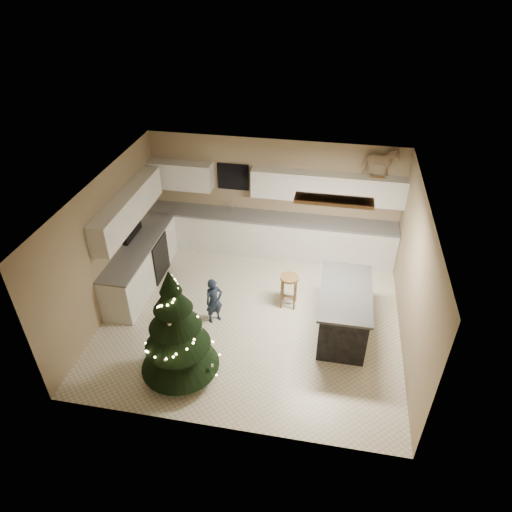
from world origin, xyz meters
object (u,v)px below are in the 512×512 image
bar_stool (289,284)px  rocking_horse (380,163)px  island (343,312)px  toddler (214,301)px  christmas_tree (177,335)px

bar_stool → rocking_horse: rocking_horse is taller
island → bar_stool: (-1.05, 0.57, 0.04)m
island → toddler: 2.36m
island → christmas_tree: 2.99m
island → bar_stool: size_ratio=2.47×
island → rocking_horse: 3.10m
island → christmas_tree: christmas_tree is taller
bar_stool → rocking_horse: bearing=51.5°
christmas_tree → toddler: (0.22, 1.35, -0.40)m
christmas_tree → toddler: size_ratio=2.26×
christmas_tree → bar_stool: bearing=53.2°
bar_stool → christmas_tree: bearing=-126.8°
bar_stool → toddler: bearing=-152.1°
christmas_tree → rocking_horse: size_ratio=2.83×
island → toddler: island is taller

